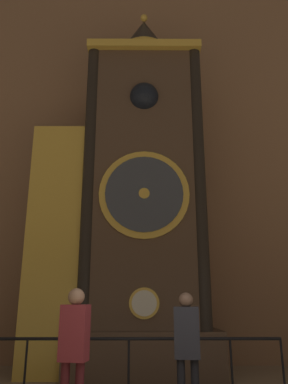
{
  "coord_description": "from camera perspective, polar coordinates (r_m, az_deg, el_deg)",
  "views": [
    {
      "loc": [
        -0.52,
        -3.53,
        1.52
      ],
      "look_at": [
        -0.47,
        5.13,
        4.06
      ],
      "focal_mm": 35.0,
      "sensor_mm": 36.0,
      "label": 1
    }
  ],
  "objects": [
    {
      "name": "cathedral_back_wall",
      "position": [
        11.82,
        1.89,
        14.62
      ],
      "size": [
        24.0,
        0.32,
        15.21
      ],
      "color": "#936B4C",
      "rests_on": "ground_plane"
    },
    {
      "name": "clock_tower",
      "position": [
        8.95,
        -2.45,
        -1.3
      ],
      "size": [
        4.24,
        1.8,
        9.23
      ],
      "color": "brown",
      "rests_on": "ground_plane"
    },
    {
      "name": "railing_fence",
      "position": [
        6.42,
        -2.36,
        -25.02
      ],
      "size": [
        4.85,
        0.05,
        0.97
      ],
      "color": "black",
      "rests_on": "ground_plane"
    },
    {
      "name": "visitor_near",
      "position": [
        5.13,
        -10.6,
        -21.69
      ],
      "size": [
        0.38,
        0.28,
        1.68
      ],
      "rotation": [
        0.0,
        0.0,
        -0.2
      ],
      "color": "#461518",
      "rests_on": "ground_plane"
    },
    {
      "name": "visitor_far",
      "position": [
        5.48,
        6.6,
        -21.85
      ],
      "size": [
        0.36,
        0.26,
        1.64
      ],
      "rotation": [
        0.0,
        0.0,
        -0.13
      ],
      "color": "black",
      "rests_on": "ground_plane"
    }
  ]
}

